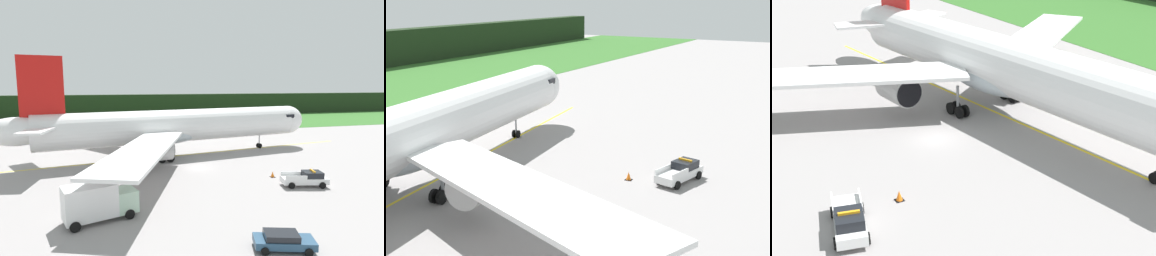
# 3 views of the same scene
# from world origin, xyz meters

# --- Properties ---
(ground) EXTENTS (320.00, 320.00, 0.00)m
(ground) POSITION_xyz_m (0.00, 0.00, 0.00)
(ground) COLOR gray
(grass_verge) EXTENTS (320.00, 39.77, 0.04)m
(grass_verge) POSITION_xyz_m (0.00, 52.82, 0.02)
(grass_verge) COLOR #326727
(grass_verge) RESTS_ON ground
(distant_tree_line) EXTENTS (288.00, 5.12, 8.29)m
(distant_tree_line) POSITION_xyz_m (0.00, 74.18, 4.14)
(distant_tree_line) COLOR black
(distant_tree_line) RESTS_ON ground
(taxiway_centerline_main) EXTENTS (69.61, 10.55, 0.01)m
(taxiway_centerline_main) POSITION_xyz_m (-1.23, 8.27, 0.00)
(taxiway_centerline_main) COLOR yellow
(taxiway_centerline_main) RESTS_ON ground
(airliner) EXTENTS (54.04, 50.63, 16.02)m
(airliner) POSITION_xyz_m (-2.06, 8.14, 5.00)
(airliner) COLOR white
(airliner) RESTS_ON ground
(ops_pickup_truck) EXTENTS (5.61, 3.13, 1.94)m
(ops_pickup_truck) POSITION_xyz_m (10.28, -11.27, 0.90)
(ops_pickup_truck) COLOR white
(ops_pickup_truck) RESTS_ON ground
(catering_truck) EXTENTS (6.78, 4.29, 3.53)m
(catering_truck) POSITION_xyz_m (-13.34, -14.86, 1.78)
(catering_truck) COLOR #AACBB3
(catering_truck) RESTS_ON ground
(staff_car) EXTENTS (4.72, 3.03, 1.30)m
(staff_car) POSITION_xyz_m (-0.07, -23.42, 0.70)
(staff_car) COLOR navy
(staff_car) RESTS_ON ground
(apron_cone) EXTENTS (0.61, 0.61, 0.77)m
(apron_cone) POSITION_xyz_m (8.25, -7.02, 0.37)
(apron_cone) COLOR black
(apron_cone) RESTS_ON ground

